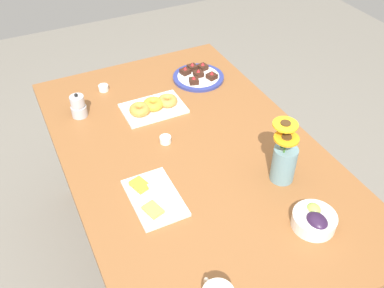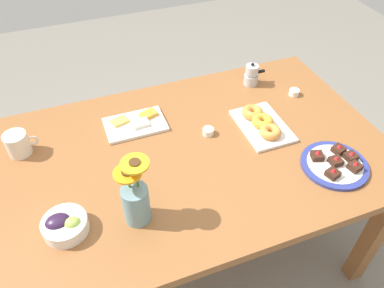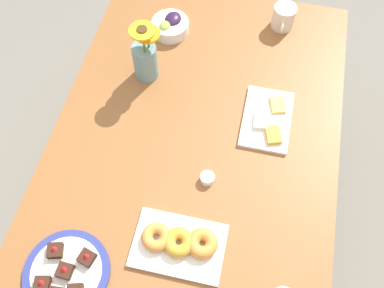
% 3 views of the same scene
% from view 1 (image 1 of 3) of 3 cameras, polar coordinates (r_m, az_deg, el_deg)
% --- Properties ---
extents(ground_plane, '(6.00, 6.00, 0.00)m').
position_cam_1_polar(ground_plane, '(2.31, 0.00, -14.88)').
color(ground_plane, slate).
extents(dining_table, '(1.60, 1.00, 0.74)m').
position_cam_1_polar(dining_table, '(1.81, 0.00, -3.02)').
color(dining_table, brown).
rests_on(dining_table, ground_plane).
extents(grape_bowl, '(0.15, 0.15, 0.07)m').
position_cam_1_polar(grape_bowl, '(1.52, 16.00, -9.71)').
color(grape_bowl, white).
rests_on(grape_bowl, dining_table).
extents(cheese_platter, '(0.26, 0.17, 0.03)m').
position_cam_1_polar(cheese_platter, '(1.56, -5.14, -7.03)').
color(cheese_platter, white).
rests_on(cheese_platter, dining_table).
extents(croissant_platter, '(0.19, 0.28, 0.05)m').
position_cam_1_polar(croissant_platter, '(1.97, -5.20, 5.02)').
color(croissant_platter, white).
rests_on(croissant_platter, dining_table).
extents(jam_cup_honey, '(0.05, 0.05, 0.03)m').
position_cam_1_polar(jam_cup_honey, '(1.79, -3.56, 0.62)').
color(jam_cup_honey, white).
rests_on(jam_cup_honey, dining_table).
extents(jam_cup_berry, '(0.05, 0.05, 0.03)m').
position_cam_1_polar(jam_cup_berry, '(2.14, -11.72, 7.37)').
color(jam_cup_berry, white).
rests_on(jam_cup_berry, dining_table).
extents(dessert_plate, '(0.26, 0.26, 0.05)m').
position_cam_1_polar(dessert_plate, '(2.20, 0.83, 8.99)').
color(dessert_plate, navy).
rests_on(dessert_plate, dining_table).
extents(flower_vase, '(0.12, 0.11, 0.26)m').
position_cam_1_polar(flower_vase, '(1.61, 12.16, -2.16)').
color(flower_vase, '#6B939E').
rests_on(flower_vase, dining_table).
extents(moka_pot, '(0.11, 0.07, 0.12)m').
position_cam_1_polar(moka_pot, '(1.98, -14.92, 4.85)').
color(moka_pot, '#B7B7BC').
rests_on(moka_pot, dining_table).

